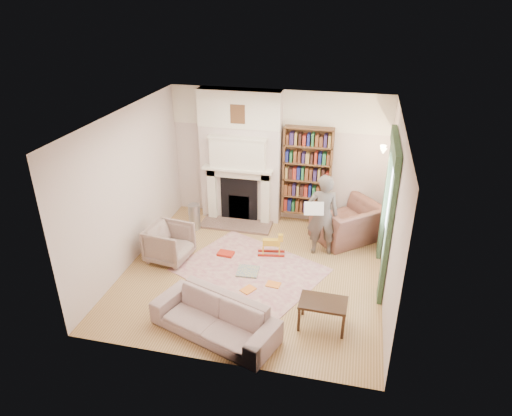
% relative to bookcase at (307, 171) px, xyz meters
% --- Properties ---
extents(floor, '(4.50, 4.50, 0.00)m').
position_rel_bookcase_xyz_m(floor, '(-0.65, -2.12, -1.18)').
color(floor, olive).
rests_on(floor, ground).
extents(ceiling, '(4.50, 4.50, 0.00)m').
position_rel_bookcase_xyz_m(ceiling, '(-0.65, -2.12, 1.62)').
color(ceiling, white).
rests_on(ceiling, wall_back).
extents(wall_back, '(4.50, 0.00, 4.50)m').
position_rel_bookcase_xyz_m(wall_back, '(-0.65, 0.13, 0.22)').
color(wall_back, beige).
rests_on(wall_back, floor).
extents(wall_front, '(4.50, 0.00, 4.50)m').
position_rel_bookcase_xyz_m(wall_front, '(-0.65, -4.37, 0.22)').
color(wall_front, beige).
rests_on(wall_front, floor).
extents(wall_left, '(0.00, 4.50, 4.50)m').
position_rel_bookcase_xyz_m(wall_left, '(-2.90, -2.12, 0.22)').
color(wall_left, beige).
rests_on(wall_left, floor).
extents(wall_right, '(0.00, 4.50, 4.50)m').
position_rel_bookcase_xyz_m(wall_right, '(1.60, -2.12, 0.22)').
color(wall_right, beige).
rests_on(wall_right, floor).
extents(fireplace, '(1.70, 0.58, 2.80)m').
position_rel_bookcase_xyz_m(fireplace, '(-1.40, -0.07, 0.21)').
color(fireplace, beige).
rests_on(fireplace, floor).
extents(bookcase, '(1.00, 0.24, 1.85)m').
position_rel_bookcase_xyz_m(bookcase, '(0.00, 0.00, 0.00)').
color(bookcase, brown).
rests_on(bookcase, floor).
extents(window, '(0.02, 0.90, 1.30)m').
position_rel_bookcase_xyz_m(window, '(1.58, -1.72, 0.27)').
color(window, silver).
rests_on(window, wall_right).
extents(curtain_left, '(0.07, 0.32, 2.40)m').
position_rel_bookcase_xyz_m(curtain_left, '(1.55, -2.42, 0.02)').
color(curtain_left, '#2C422A').
rests_on(curtain_left, floor).
extents(curtain_right, '(0.07, 0.32, 2.40)m').
position_rel_bookcase_xyz_m(curtain_right, '(1.55, -1.02, 0.02)').
color(curtain_right, '#2C422A').
rests_on(curtain_right, floor).
extents(pelmet, '(0.09, 1.70, 0.24)m').
position_rel_bookcase_xyz_m(pelmet, '(1.54, -1.72, 1.20)').
color(pelmet, '#2C422A').
rests_on(pelmet, wall_right).
extents(wall_sconce, '(0.20, 0.24, 0.24)m').
position_rel_bookcase_xyz_m(wall_sconce, '(1.38, -0.62, 0.72)').
color(wall_sconce, gold).
rests_on(wall_sconce, wall_right).
extents(rug, '(2.93, 2.66, 0.01)m').
position_rel_bookcase_xyz_m(rug, '(-0.70, -2.09, -1.17)').
color(rug, beige).
rests_on(rug, floor).
extents(armchair_reading, '(1.59, 1.58, 0.78)m').
position_rel_bookcase_xyz_m(armchair_reading, '(0.91, -0.59, -0.79)').
color(armchair_reading, '#542F2C').
rests_on(armchair_reading, floor).
extents(armchair_left, '(0.84, 0.83, 0.68)m').
position_rel_bookcase_xyz_m(armchair_left, '(-2.25, -2.07, -0.83)').
color(armchair_left, '#A09884').
rests_on(armchair_left, floor).
extents(sofa, '(2.04, 1.33, 0.55)m').
position_rel_bookcase_xyz_m(sofa, '(-0.82, -3.81, -0.90)').
color(sofa, '#B1A392').
rests_on(sofa, floor).
extents(man_reading, '(0.65, 0.49, 1.60)m').
position_rel_bookcase_xyz_m(man_reading, '(0.46, -1.19, -0.37)').
color(man_reading, '#4F463F').
rests_on(man_reading, floor).
extents(newspaper, '(0.37, 0.17, 0.24)m').
position_rel_bookcase_xyz_m(newspaper, '(0.31, -1.39, -0.16)').
color(newspaper, silver).
rests_on(newspaper, man_reading).
extents(coffee_table, '(0.71, 0.47, 0.45)m').
position_rel_bookcase_xyz_m(coffee_table, '(0.70, -3.31, -0.95)').
color(coffee_table, '#321F11').
rests_on(coffee_table, floor).
extents(paraffin_heater, '(0.32, 0.32, 0.55)m').
position_rel_bookcase_xyz_m(paraffin_heater, '(-2.22, -0.81, -0.90)').
color(paraffin_heater, '#97989E').
rests_on(paraffin_heater, floor).
extents(rocking_horse, '(0.54, 0.29, 0.45)m').
position_rel_bookcase_xyz_m(rocking_horse, '(-0.44, -1.49, -0.95)').
color(rocking_horse, gold).
rests_on(rocking_horse, rug).
extents(board_game, '(0.40, 0.40, 0.03)m').
position_rel_bookcase_xyz_m(board_game, '(-0.73, -2.18, -1.15)').
color(board_game, gold).
rests_on(board_game, rug).
extents(game_box_lid, '(0.32, 0.23, 0.05)m').
position_rel_bookcase_xyz_m(game_box_lid, '(-1.28, -1.71, -1.14)').
color(game_box_lid, '#B12414').
rests_on(game_box_lid, rug).
extents(comic_annuals, '(0.65, 0.49, 0.02)m').
position_rel_bookcase_xyz_m(comic_annuals, '(-0.40, -2.58, -1.16)').
color(comic_annuals, red).
rests_on(comic_annuals, rug).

